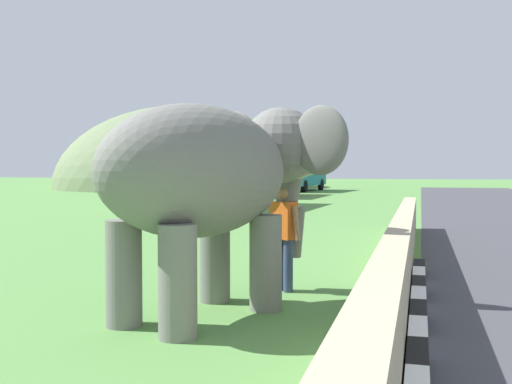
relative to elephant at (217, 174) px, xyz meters
The scene contains 9 objects.
barrier_parapet 3.18m from the elephant, 127.23° to the right, with size 28.00×0.36×1.00m, color tan.
elephant is the anchor object (origin of this frame).
person_handler 1.92m from the elephant, 18.99° to the right, with size 0.42×0.62×1.66m.
bus_white 21.86m from the elephant, 17.46° to the left, with size 8.23×2.88×3.50m.
bus_red 33.67m from the elephant, 13.93° to the left, with size 8.21×2.78×3.50m.
bus_teal 43.74m from the elephant, ahead, with size 8.23×3.31×3.50m.
cow_near 15.20m from the elephant, 21.82° to the left, with size 0.84×1.92×1.23m.
cow_mid 12.00m from the elephant, 21.84° to the left, with size 1.93×0.97×1.23m.
hill_east 55.33m from the elephant, 22.05° to the left, with size 31.36×25.09×16.75m.
Camera 1 is at (-3.83, 4.15, 1.91)m, focal length 42.41 mm.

